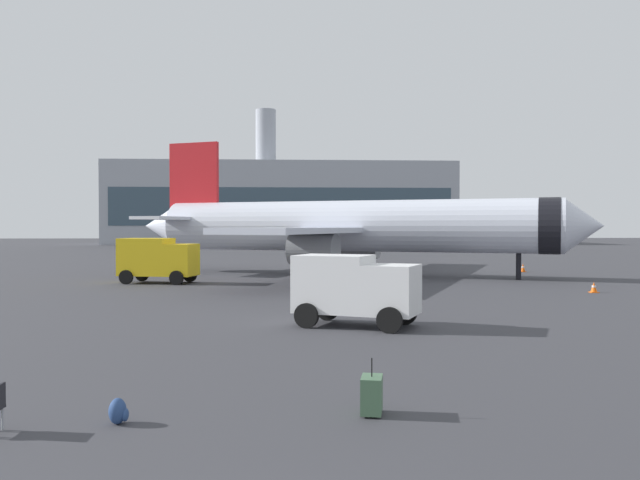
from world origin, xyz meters
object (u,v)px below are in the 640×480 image
at_px(safety_cone_near, 594,287).
at_px(safety_cone_mid, 314,298).
at_px(cargo_van, 355,287).
at_px(rolling_suitcase, 372,395).
at_px(service_truck, 158,258).
at_px(airplane_at_gate, 349,227).
at_px(traveller_backpack, 118,411).
at_px(safety_cone_far, 523,268).

height_order(safety_cone_near, safety_cone_mid, safety_cone_mid).
bearing_deg(safety_cone_near, cargo_van, -142.02).
relative_size(safety_cone_near, rolling_suitcase, 0.54).
bearing_deg(service_truck, safety_cone_near, -16.57).
bearing_deg(airplane_at_gate, safety_cone_mid, -100.52).
bearing_deg(traveller_backpack, airplane_at_gate, 77.70).
distance_m(cargo_van, safety_cone_far, 32.31).
xyz_separation_m(safety_cone_far, rolling_suitcase, (-17.57, -38.82, 0.05)).
relative_size(airplane_at_gate, rolling_suitcase, 31.01).
bearing_deg(safety_cone_near, airplane_at_gate, 131.80).
xyz_separation_m(service_truck, safety_cone_far, (27.36, 8.81, -1.27)).
height_order(airplane_at_gate, cargo_van, airplane_at_gate).
xyz_separation_m(airplane_at_gate, cargo_van, (-2.31, -25.02, -2.21)).
xyz_separation_m(service_truck, safety_cone_near, (25.23, -7.51, -1.32)).
bearing_deg(safety_cone_near, rolling_suitcase, -124.45).
bearing_deg(traveller_backpack, safety_cone_mid, 75.81).
height_order(safety_cone_far, rolling_suitcase, rolling_suitcase).
bearing_deg(safety_cone_mid, airplane_at_gate, 79.48).
xyz_separation_m(cargo_van, safety_cone_mid, (-1.21, 6.09, -1.07)).
bearing_deg(safety_cone_mid, safety_cone_far, 50.36).
bearing_deg(service_truck, safety_cone_mid, -53.39).
distance_m(service_truck, traveller_backpack, 30.79).
bearing_deg(safety_cone_near, safety_cone_mid, -161.53).
bearing_deg(airplane_at_gate, rolling_suitcase, -95.07).
xyz_separation_m(airplane_at_gate, traveller_backpack, (-7.96, -36.51, -3.42)).
bearing_deg(cargo_van, airplane_at_gate, 84.73).
bearing_deg(service_truck, cargo_van, -60.43).
bearing_deg(cargo_van, safety_cone_far, 58.94).
distance_m(safety_cone_far, traveller_backpack, 45.07).
xyz_separation_m(airplane_at_gate, safety_cone_mid, (-3.52, -18.93, -3.28)).
distance_m(cargo_van, traveller_backpack, 12.86).
xyz_separation_m(safety_cone_mid, safety_cone_far, (17.87, 21.57, -0.04)).
xyz_separation_m(safety_cone_mid, traveller_backpack, (-4.44, -17.58, -0.14)).
height_order(airplane_at_gate, safety_cone_far, airplane_at_gate).
bearing_deg(cargo_van, traveller_backpack, -116.20).
xyz_separation_m(rolling_suitcase, traveller_backpack, (-4.75, -0.33, -0.16)).
distance_m(safety_cone_mid, traveller_backpack, 18.13).
bearing_deg(cargo_van, rolling_suitcase, -94.63).
bearing_deg(airplane_at_gate, traveller_backpack, -102.30).
bearing_deg(safety_cone_far, safety_cone_near, -97.44).
xyz_separation_m(airplane_at_gate, rolling_suitcase, (-3.21, -36.18, -3.27)).
bearing_deg(safety_cone_far, service_truck, -162.16).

